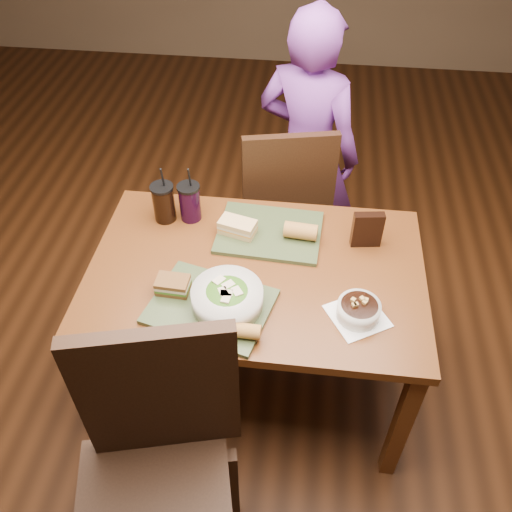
# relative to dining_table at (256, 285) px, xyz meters

# --- Properties ---
(ground) EXTENTS (6.00, 6.00, 0.00)m
(ground) POSITION_rel_dining_table_xyz_m (0.00, 0.00, -0.66)
(ground) COLOR #381C0B
(ground) RESTS_ON ground
(dining_table) EXTENTS (1.30, 0.85, 0.75)m
(dining_table) POSITION_rel_dining_table_xyz_m (0.00, 0.00, 0.00)
(dining_table) COLOR #582E11
(dining_table) RESTS_ON ground
(chair_near) EXTENTS (0.58, 0.59, 1.11)m
(chair_near) POSITION_rel_dining_table_xyz_m (-0.22, -0.74, -0.04)
(chair_near) COLOR black
(chair_near) RESTS_ON ground
(chair_far) EXTENTS (0.52, 0.52, 1.00)m
(chair_far) POSITION_rel_dining_table_xyz_m (0.09, 0.68, -0.11)
(chair_far) COLOR black
(chair_far) RESTS_ON ground
(diner) EXTENTS (0.62, 0.52, 1.46)m
(diner) POSITION_rel_dining_table_xyz_m (0.16, 0.86, 0.07)
(diner) COLOR #6C3085
(diner) RESTS_ON ground
(tray_near) EXTENTS (0.49, 0.41, 0.02)m
(tray_near) POSITION_rel_dining_table_xyz_m (-0.14, -0.22, 0.10)
(tray_near) COLOR #334023
(tray_near) RESTS_ON dining_table
(tray_far) EXTENTS (0.44, 0.34, 0.02)m
(tray_far) POSITION_rel_dining_table_xyz_m (0.03, 0.21, 0.10)
(tray_far) COLOR #334023
(tray_far) RESTS_ON dining_table
(salad_bowl) EXTENTS (0.26, 0.26, 0.08)m
(salad_bowl) POSITION_rel_dining_table_xyz_m (-0.08, -0.21, 0.15)
(salad_bowl) COLOR silver
(salad_bowl) RESTS_ON tray_near
(soup_bowl) EXTENTS (0.25, 0.25, 0.07)m
(soup_bowl) POSITION_rel_dining_table_xyz_m (0.39, -0.19, 0.13)
(soup_bowl) COLOR white
(soup_bowl) RESTS_ON dining_table
(sandwich_near) EXTENTS (0.12, 0.09, 0.06)m
(sandwich_near) POSITION_rel_dining_table_xyz_m (-0.29, -0.16, 0.14)
(sandwich_near) COLOR #593819
(sandwich_near) RESTS_ON tray_near
(sandwich_far) EXTENTS (0.16, 0.12, 0.06)m
(sandwich_far) POSITION_rel_dining_table_xyz_m (-0.10, 0.18, 0.14)
(sandwich_far) COLOR tan
(sandwich_far) RESTS_ON tray_far
(baguette_near) EXTENTS (0.11, 0.05, 0.05)m
(baguette_near) POSITION_rel_dining_table_xyz_m (0.00, -0.34, 0.13)
(baguette_near) COLOR #AD7533
(baguette_near) RESTS_ON tray_near
(baguette_far) EXTENTS (0.14, 0.08, 0.07)m
(baguette_far) POSITION_rel_dining_table_xyz_m (0.16, 0.18, 0.14)
(baguette_far) COLOR #AD7533
(baguette_far) RESTS_ON tray_far
(cup_cola) EXTENTS (0.10, 0.10, 0.26)m
(cup_cola) POSITION_rel_dining_table_xyz_m (-0.42, 0.26, 0.18)
(cup_cola) COLOR black
(cup_cola) RESTS_ON dining_table
(cup_berry) EXTENTS (0.09, 0.09, 0.26)m
(cup_berry) POSITION_rel_dining_table_xyz_m (-0.31, 0.27, 0.17)
(cup_berry) COLOR black
(cup_berry) RESTS_ON dining_table
(chip_bag) EXTENTS (0.12, 0.05, 0.16)m
(chip_bag) POSITION_rel_dining_table_xyz_m (0.42, 0.19, 0.17)
(chip_bag) COLOR black
(chip_bag) RESTS_ON dining_table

